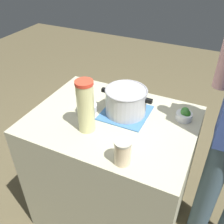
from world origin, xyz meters
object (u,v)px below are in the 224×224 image
Objects in this scene: lemonade_pitcher at (86,106)px; broccoli_bowl_center at (87,107)px; mason_jar at (123,152)px; broccoli_bowl_front at (185,115)px; cooking_pot at (126,101)px.

lemonade_pitcher reaches higher than broccoli_bowl_center.
lemonade_pitcher is 0.34m from mason_jar.
mason_jar is at bearing -27.62° from lemonade_pitcher.
broccoli_bowl_front is at bearing 67.83° from mason_jar.
broccoli_bowl_center is (-0.09, 0.15, -0.13)m from lemonade_pitcher.
mason_jar is at bearing -69.17° from cooking_pot.
mason_jar is 1.37× the size of broccoli_bowl_front.
broccoli_bowl_front is 0.61m from broccoli_bowl_center.
lemonade_pitcher is at bearing -145.49° from broccoli_bowl_front.
mason_jar is 0.49m from broccoli_bowl_center.
cooking_pot is 0.37m from broccoli_bowl_front.
broccoli_bowl_center is (-0.23, -0.09, -0.06)m from cooking_pot.
cooking_pot is at bearing 20.58° from broccoli_bowl_center.
lemonade_pitcher is 2.51× the size of broccoli_bowl_center.
mason_jar reaches higher than broccoli_bowl_front.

